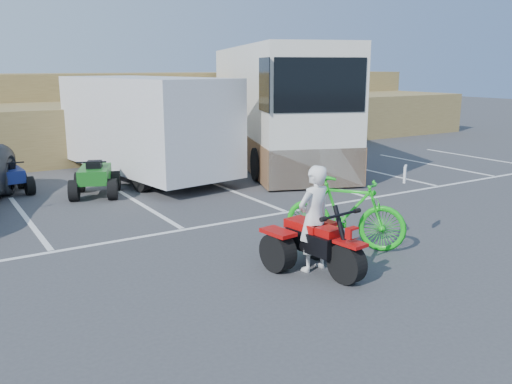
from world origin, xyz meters
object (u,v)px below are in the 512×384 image
red_trike_atv (319,272)px  rider (314,219)px  quad_atv_blue (10,193)px  green_dirt_bike (345,213)px  quad_atv_green (96,196)px  rv_motorhome (273,112)px  cargo_trailer (146,124)px

red_trike_atv → rider: size_ratio=0.97×
quad_atv_blue → green_dirt_bike: bearing=-63.1°
green_dirt_bike → quad_atv_blue: bearing=80.7°
quad_atv_green → rv_motorhome: bearing=40.9°
green_dirt_bike → rv_motorhome: rv_motorhome is taller
green_dirt_bike → quad_atv_blue: green_dirt_bike is taller
red_trike_atv → quad_atv_green: size_ratio=1.10×
red_trike_atv → quad_atv_blue: bearing=104.1°
cargo_trailer → rv_motorhome: bearing=1.3°
cargo_trailer → quad_atv_green: (-2.09, -1.62, -1.67)m
quad_atv_blue → quad_atv_green: quad_atv_green is taller
green_dirt_bike → quad_atv_blue: 9.64m
rider → cargo_trailer: (0.49, 9.05, 0.76)m
green_dirt_bike → quad_atv_green: (-2.83, 6.82, -0.69)m
red_trike_atv → rider: 0.92m
red_trike_atv → cargo_trailer: bearing=79.8°
red_trike_atv → green_dirt_bike: green_dirt_bike is taller
rider → green_dirt_bike: 1.39m
quad_atv_blue → quad_atv_green: bearing=-40.9°
cargo_trailer → quad_atv_green: size_ratio=4.31×
rv_motorhome → quad_atv_green: (-7.43, -2.54, -1.75)m
rider → quad_atv_green: size_ratio=1.13×
rider → quad_atv_blue: bearing=-75.7°
rv_motorhome → cargo_trailer: bearing=-149.4°
red_trike_atv → rv_motorhome: bearing=52.8°
cargo_trailer → rv_motorhome: rv_motorhome is taller
rider → green_dirt_bike: size_ratio=0.79×
rider → quad_atv_green: (-1.60, 7.44, -0.91)m
red_trike_atv → cargo_trailer: (0.47, 9.20, 1.67)m
rv_motorhome → quad_atv_blue: size_ratio=7.92×
rider → rv_motorhome: bearing=-127.6°
cargo_trailer → quad_atv_blue: 4.37m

